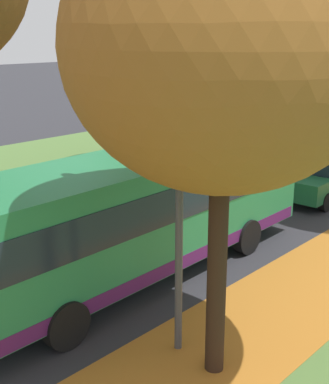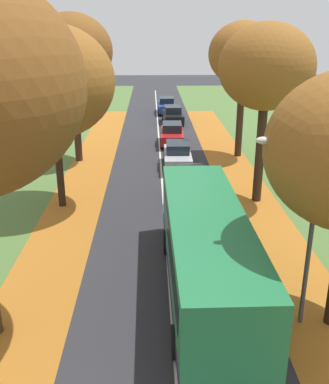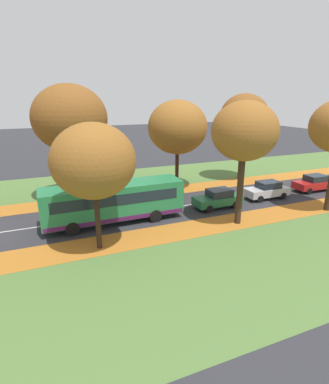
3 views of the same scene
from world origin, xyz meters
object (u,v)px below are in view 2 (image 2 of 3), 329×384
streetlamp_right (302,213)px  tree_left_far (72,51)px  tree_right_far (244,54)px  car_black_fourth_in_line (173,115)px  car_blue_trailing (167,105)px  tree_left_mid (52,82)px  car_green_lead (191,184)px  car_silver_following (178,155)px  bus (206,248)px  car_red_third_in_line (172,134)px  tree_right_mid (266,68)px

streetlamp_right → tree_left_far: bearing=117.1°
tree_left_far → tree_right_far: (11.05, 0.86, -0.26)m
car_black_fourth_in_line → car_blue_trailing: same height
streetlamp_right → tree_left_mid: bearing=131.9°
car_green_lead → car_silver_following: 5.57m
tree_left_far → bus: (6.76, -16.24, -5.43)m
streetlamp_right → car_silver_following: size_ratio=1.42×
streetlamp_right → car_green_lead: size_ratio=1.41×
bus → car_black_fourth_in_line: bus is taller
bus → car_red_third_in_line: bus is taller
bus → car_blue_trailing: size_ratio=2.48×
car_red_third_in_line → car_blue_trailing: (0.02, 12.90, 0.00)m
tree_right_far → tree_left_far: bearing=-175.5°
streetlamp_right → bus: (-2.47, 1.78, -2.04)m
car_green_lead → car_black_fourth_in_line: 19.19m
streetlamp_right → car_blue_trailing: streetlamp_right is taller
tree_right_far → tree_right_mid: bearing=-93.9°
tree_left_mid → car_green_lead: (6.68, 0.83, -5.42)m
tree_left_far → streetlamp_right: 20.53m
bus → tree_right_mid: bearing=66.5°
tree_right_far → car_silver_following: bearing=-149.6°
tree_right_mid → bus: bearing=-113.5°
tree_left_far → car_silver_following: 9.32m
tree_left_far → car_silver_following: size_ratio=2.24×
car_blue_trailing → car_black_fourth_in_line: bearing=-85.8°
car_green_lead → car_black_fourth_in_line: size_ratio=0.99×
tree_right_mid → car_green_lead: (-3.46, 0.41, -5.98)m
tree_left_far → car_red_third_in_line: (6.54, 4.30, -6.32)m
tree_left_mid → streetlamp_right: tree_left_mid is taller
tree_right_mid → bus: 10.62m
bus → car_red_third_in_line: 20.56m
car_blue_trailing → car_red_third_in_line: bearing=-90.1°
car_silver_following → car_black_fourth_in_line: bearing=88.6°
tree_right_mid → car_black_fourth_in_line: 20.79m
bus → car_silver_following: size_ratio=2.46×
tree_left_far → tree_right_far: size_ratio=1.05×
car_black_fourth_in_line → streetlamp_right: bearing=-85.7°
tree_right_far → bus: 18.38m
tree_left_mid → tree_right_mid: tree_right_mid is taller
tree_left_mid → car_green_lead: size_ratio=2.09×
car_red_third_in_line → car_black_fourth_in_line: (0.41, 7.61, 0.00)m
tree_left_far → car_green_lead: tree_left_far is taller
tree_right_far → streetlamp_right: (-1.83, -18.89, -3.14)m
tree_right_mid → streetlamp_right: 10.85m
car_silver_following → car_blue_trailing: (-0.07, 18.93, 0.00)m
bus → car_black_fourth_in_line: 28.16m
car_silver_following → tree_right_mid: bearing=-57.2°
car_red_third_in_line → tree_right_mid: bearing=-71.8°
tree_left_mid → tree_right_mid: (10.13, 0.43, 0.57)m
tree_right_mid → bus: size_ratio=0.86×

